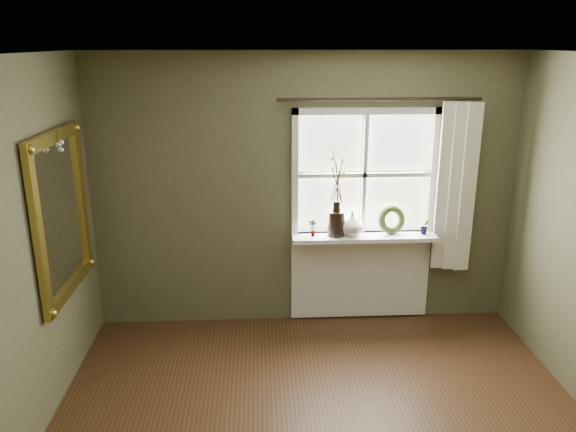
# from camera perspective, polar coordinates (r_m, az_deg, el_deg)

# --- Properties ---
(ceiling) EXTENTS (4.50, 4.50, 0.00)m
(ceiling) POSITION_cam_1_polar(r_m,az_deg,el_deg) (2.88, 5.87, 15.78)
(ceiling) COLOR silver
(ceiling) RESTS_ON ground
(wall_back) EXTENTS (4.00, 0.10, 2.60)m
(wall_back) POSITION_cam_1_polar(r_m,az_deg,el_deg) (5.34, 1.72, 2.44)
(wall_back) COLOR brown
(wall_back) RESTS_ON ground
(window_frame) EXTENTS (1.36, 0.06, 1.24)m
(window_frame) POSITION_cam_1_polar(r_m,az_deg,el_deg) (5.30, 7.75, 4.19)
(window_frame) COLOR white
(window_frame) RESTS_ON wall_back
(window_sill) EXTENTS (1.36, 0.26, 0.04)m
(window_sill) POSITION_cam_1_polar(r_m,az_deg,el_deg) (5.36, 7.71, -2.12)
(window_sill) COLOR white
(window_sill) RESTS_ON wall_back
(window_apron) EXTENTS (1.36, 0.04, 0.88)m
(window_apron) POSITION_cam_1_polar(r_m,az_deg,el_deg) (5.62, 7.33, -5.98)
(window_apron) COLOR white
(window_apron) RESTS_ON ground
(dark_jug) EXTENTS (0.20, 0.20, 0.24)m
(dark_jug) POSITION_cam_1_polar(r_m,az_deg,el_deg) (5.28, 4.91, -0.77)
(dark_jug) COLOR black
(dark_jug) RESTS_ON window_sill
(cream_vase) EXTENTS (0.28, 0.28, 0.23)m
(cream_vase) POSITION_cam_1_polar(r_m,az_deg,el_deg) (5.30, 6.52, -0.78)
(cream_vase) COLOR silver
(cream_vase) RESTS_ON window_sill
(wreath) EXTENTS (0.30, 0.19, 0.28)m
(wreath) POSITION_cam_1_polar(r_m,az_deg,el_deg) (5.42, 10.46, -0.67)
(wreath) COLOR #34471F
(wreath) RESTS_ON window_sill
(potted_plant_left) EXTENTS (0.10, 0.09, 0.16)m
(potted_plant_left) POSITION_cam_1_polar(r_m,az_deg,el_deg) (5.26, 2.52, -1.21)
(potted_plant_left) COLOR #34471F
(potted_plant_left) RESTS_ON window_sill
(potted_plant_right) EXTENTS (0.10, 0.09, 0.15)m
(potted_plant_right) POSITION_cam_1_polar(r_m,az_deg,el_deg) (5.47, 13.74, -1.03)
(potted_plant_right) COLOR #34471F
(potted_plant_right) RESTS_ON window_sill
(curtain) EXTENTS (0.36, 0.12, 1.59)m
(curtain) POSITION_cam_1_polar(r_m,az_deg,el_deg) (5.46, 16.60, 2.74)
(curtain) COLOR silver
(curtain) RESTS_ON wall_back
(curtain_rod) EXTENTS (1.84, 0.03, 0.03)m
(curtain_rod) POSITION_cam_1_polar(r_m,az_deg,el_deg) (5.15, 9.31, 11.63)
(curtain_rod) COLOR black
(curtain_rod) RESTS_ON wall_back
(gilt_mirror) EXTENTS (0.10, 1.08, 1.29)m
(gilt_mirror) POSITION_cam_1_polar(r_m,az_deg,el_deg) (4.67, -22.03, 0.20)
(gilt_mirror) COLOR white
(gilt_mirror) RESTS_ON wall_left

